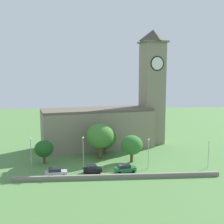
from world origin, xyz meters
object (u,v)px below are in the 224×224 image
Objects in this scene: streetlamp_central at (148,149)px; streetlamp_east_mid at (209,149)px; car_silver at (56,172)px; car_green at (125,169)px; tree_churchyard at (104,137)px; tree_riverside_east at (44,149)px; tree_by_tower at (100,136)px; church at (112,117)px; car_black at (92,169)px; tree_riverside_west at (132,145)px; streetlamp_west_mid at (83,149)px; streetlamp_west_end at (31,150)px.

streetlamp_central reaches higher than streetlamp_east_mid.
car_green is (15.04, 1.16, 0.02)m from car_silver.
streetlamp_east_mid is 0.87× the size of tree_churchyard.
tree_by_tower reaches higher than tree_riverside_east.
church is at bearing 93.17° from car_green.
car_black is at bearing -103.05° from tree_churchyard.
streetlamp_east_mid reaches higher than car_green.
tree_churchyard is at bearing 129.67° from tree_riverside_west.
car_black is at bearing -39.89° from streetlamp_west_mid.
church reaches higher than car_green.
streetlamp_east_mid is 26.96m from tree_churchyard.
car_silver is 21.40m from streetlamp_central.
car_black is at bearing -170.03° from streetlamp_central.
tree_by_tower reaches higher than streetlamp_west_mid.
car_black is 27.20m from streetlamp_east_mid.
streetlamp_west_mid is at bearing -110.18° from church.
car_silver is 19.82m from tree_riverside_west.
car_silver is at bearing -119.13° from church.
church is 17.14m from tree_riverside_west.
streetlamp_east_mid is (19.66, 1.80, 3.46)m from car_green.
church is 7.80× the size of car_green.
car_black is at bearing -176.60° from streetlamp_east_mid.
tree_riverside_west is at bearing 161.97° from streetlamp_east_mid.
car_black is (7.77, 1.36, 0.01)m from car_silver.
tree_churchyard is (11.21, 16.19, 3.69)m from car_silver.
streetlamp_west_mid is at bearing 27.51° from car_silver.
car_green is 0.85× the size of tree_riverside_east.
streetlamp_west_end reaches higher than streetlamp_central.
church is at bearing 48.20° from streetlamp_west_end.
church is 25.30m from car_black.
church is 5.43× the size of streetlamp_central.
streetlamp_west_mid is (11.48, 0.09, -0.01)m from streetlamp_west_end.
tree_riverside_west is at bearing -76.70° from church.
car_silver is 15.09m from car_green.
church reaches higher than streetlamp_west_end.
streetlamp_east_mid is at bearing 5.23° from car_green.
church is 22.52m from streetlamp_central.
car_black is 0.59× the size of streetlamp_central.
tree_by_tower is at bearing 116.22° from car_green.
tree_by_tower reaches higher than tree_riverside_west.
streetlamp_west_end reaches higher than car_green.
church is at bearing 134.00° from streetlamp_east_mid.
streetlamp_west_end is at bearing -150.48° from tree_by_tower.
car_green is 0.62× the size of streetlamp_west_end.
tree_riverside_east is 0.86× the size of tree_riverside_west.
church reaches higher than tree_by_tower.
car_green is 12.84m from tree_by_tower.
streetlamp_west_end is at bearing 175.15° from car_green.
tree_riverside_east is (-24.56, 5.18, -0.96)m from streetlamp_central.
tree_riverside_east reaches higher than car_green.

